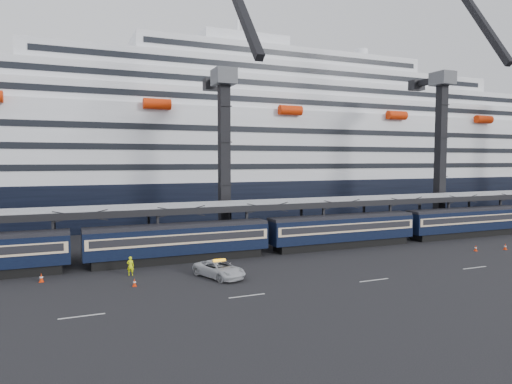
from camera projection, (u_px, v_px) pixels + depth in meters
ground at (458, 258)px, 49.07m from camera, size 260.00×260.00×0.00m
train at (366, 228)px, 56.32m from camera, size 133.05×3.00×4.05m
canopy at (377, 199)px, 61.58m from camera, size 130.00×6.25×5.53m
cruise_ship at (271, 151)px, 90.10m from camera, size 214.09×28.84×34.00m
crane_dark_near at (225, 149)px, 57.63m from camera, size 4.50×17.75×35.08m
crane_dark_mid at (443, 142)px, 70.10m from camera, size 4.50×18.24×39.64m
pickup_truck at (219, 269)px, 40.91m from camera, size 4.20×5.92×1.50m
worker at (130, 266)px, 41.60m from camera, size 0.74×0.59×1.76m
traffic_cone_a at (41, 278)px, 39.37m from camera, size 0.40×0.40×0.80m
traffic_cone_b at (134, 282)px, 38.05m from camera, size 0.34×0.34×0.67m
traffic_cone_c at (216, 265)px, 44.29m from camera, size 0.37×0.37×0.74m
traffic_cone_d at (476, 248)px, 52.83m from camera, size 0.36×0.36×0.72m
traffic_cone_e at (505, 247)px, 53.63m from camera, size 0.38×0.38×0.75m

